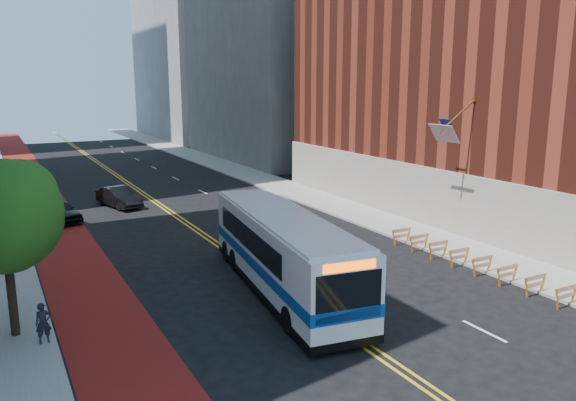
% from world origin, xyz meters
% --- Properties ---
extents(ground, '(160.00, 160.00, 0.00)m').
position_xyz_m(ground, '(0.00, 0.00, 0.00)').
color(ground, black).
rests_on(ground, ground).
extents(sidewalk_right, '(4.00, 140.00, 0.15)m').
position_xyz_m(sidewalk_right, '(12.00, 30.00, 0.07)').
color(sidewalk_right, gray).
rests_on(sidewalk_right, ground).
extents(bus_lane_paint, '(3.60, 140.00, 0.01)m').
position_xyz_m(bus_lane_paint, '(-8.10, 30.00, 0.00)').
color(bus_lane_paint, maroon).
rests_on(bus_lane_paint, ground).
extents(center_line_inner, '(0.14, 140.00, 0.01)m').
position_xyz_m(center_line_inner, '(-0.18, 30.00, 0.00)').
color(center_line_inner, gold).
rests_on(center_line_inner, ground).
extents(center_line_outer, '(0.14, 140.00, 0.01)m').
position_xyz_m(center_line_outer, '(0.18, 30.00, 0.00)').
color(center_line_outer, gold).
rests_on(center_line_outer, ground).
extents(lane_dashes, '(0.14, 98.20, 0.01)m').
position_xyz_m(lane_dashes, '(4.80, 38.00, 0.01)').
color(lane_dashes, silver).
rests_on(lane_dashes, ground).
extents(brick_building, '(18.73, 36.00, 22.00)m').
position_xyz_m(brick_building, '(21.93, 12.00, 10.96)').
color(brick_building, maroon).
rests_on(brick_building, ground).
extents(construction_barriers, '(1.42, 10.91, 1.00)m').
position_xyz_m(construction_barriers, '(9.60, 3.42, 0.68)').
color(construction_barriers, orange).
rests_on(construction_barriers, ground).
extents(street_tree, '(4.20, 4.20, 6.70)m').
position_xyz_m(street_tree, '(-11.24, 6.04, 4.91)').
color(street_tree, black).
rests_on(street_tree, sidewalk_left).
extents(transit_bus, '(4.71, 13.58, 3.66)m').
position_xyz_m(transit_bus, '(-0.08, 5.60, 1.91)').
color(transit_bus, silver).
rests_on(transit_bus, ground).
extents(car_a, '(3.06, 4.85, 1.54)m').
position_xyz_m(car_a, '(-7.65, 24.53, 0.77)').
color(car_a, black).
rests_on(car_a, ground).
extents(car_b, '(2.87, 4.99, 1.56)m').
position_xyz_m(car_b, '(-2.95, 27.34, 0.78)').
color(car_b, black).
rests_on(car_b, ground).
extents(car_c, '(3.31, 5.50, 1.49)m').
position_xyz_m(car_c, '(-7.79, 41.14, 0.75)').
color(car_c, black).
rests_on(car_c, ground).
extents(pedestrian, '(0.58, 0.40, 1.53)m').
position_xyz_m(pedestrian, '(-10.40, 4.73, 0.91)').
color(pedestrian, black).
rests_on(pedestrian, sidewalk_left).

